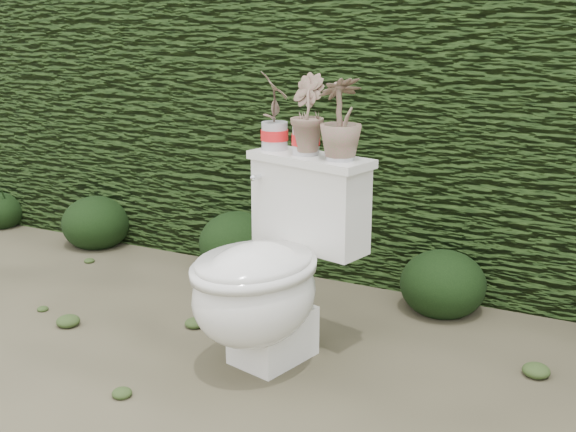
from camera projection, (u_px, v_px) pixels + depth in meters
The scene contains 9 objects.
ground at pixel (229, 378), 2.67m from camera, with size 60.00×60.00×0.00m, color #686248.
hedge at pixel (382, 110), 3.83m from camera, with size 8.00×1.00×1.60m, color #273F15.
toilet at pixel (269, 274), 2.71m from camera, with size 0.61×0.77×0.78m.
potted_plant_left at pixel (274, 113), 2.85m from camera, with size 0.15×0.10×0.29m, color #288130.
potted_plant_center at pixel (306, 116), 2.74m from camera, with size 0.16×0.13×0.29m, color #288130.
potted_plant_right at pixel (341, 121), 2.64m from camera, with size 0.16×0.16×0.29m, color #288130.
liriope_clump_1 at pixel (96, 218), 4.16m from camera, with size 0.39×0.39×0.31m, color black.
liriope_clump_2 at pixel (238, 237), 3.78m from camera, with size 0.41×0.41×0.33m, color black.
liriope_clump_3 at pixel (443, 278), 3.24m from camera, with size 0.39×0.39×0.31m, color black.
Camera 1 is at (1.27, -2.05, 1.31)m, focal length 45.00 mm.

